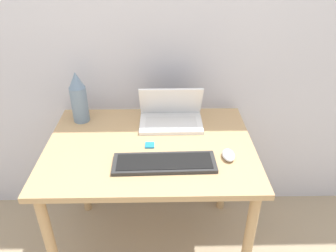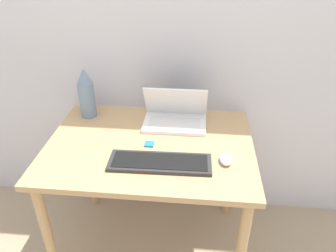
{
  "view_description": "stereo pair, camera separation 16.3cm",
  "coord_description": "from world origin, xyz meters",
  "px_view_note": "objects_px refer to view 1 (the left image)",
  "views": [
    {
      "loc": [
        0.07,
        -1.0,
        1.71
      ],
      "look_at": [
        0.09,
        0.4,
        0.87
      ],
      "focal_mm": 35.0,
      "sensor_mm": 36.0,
      "label": 1
    },
    {
      "loc": [
        0.23,
        -1.0,
        1.71
      ],
      "look_at": [
        0.09,
        0.4,
        0.87
      ],
      "focal_mm": 35.0,
      "sensor_mm": 36.0,
      "label": 2
    }
  ],
  "objects_px": {
    "keyboard": "(164,163)",
    "vase": "(79,98)",
    "mp3_player": "(150,145)",
    "laptop": "(171,115)",
    "mouse": "(228,155)"
  },
  "relations": [
    {
      "from": "keyboard",
      "to": "vase",
      "type": "bearing_deg",
      "value": 137.93
    },
    {
      "from": "mp3_player",
      "to": "keyboard",
      "type": "bearing_deg",
      "value": -65.3
    },
    {
      "from": "keyboard",
      "to": "mp3_player",
      "type": "bearing_deg",
      "value": 114.7
    },
    {
      "from": "laptop",
      "to": "mp3_player",
      "type": "xyz_separation_m",
      "value": [
        -0.11,
        -0.23,
        -0.04
      ]
    },
    {
      "from": "laptop",
      "to": "keyboard",
      "type": "bearing_deg",
      "value": -95.93
    },
    {
      "from": "laptop",
      "to": "mouse",
      "type": "height_order",
      "value": "laptop"
    },
    {
      "from": "laptop",
      "to": "mouse",
      "type": "xyz_separation_m",
      "value": [
        0.27,
        -0.34,
        -0.03
      ]
    },
    {
      "from": "laptop",
      "to": "mouse",
      "type": "distance_m",
      "value": 0.43
    },
    {
      "from": "mouse",
      "to": "vase",
      "type": "bearing_deg",
      "value": 154.2
    },
    {
      "from": "keyboard",
      "to": "mp3_player",
      "type": "xyz_separation_m",
      "value": [
        -0.07,
        0.16,
        -0.01
      ]
    },
    {
      "from": "laptop",
      "to": "vase",
      "type": "relative_size",
      "value": 1.18
    },
    {
      "from": "laptop",
      "to": "mp3_player",
      "type": "height_order",
      "value": "laptop"
    },
    {
      "from": "mouse",
      "to": "vase",
      "type": "distance_m",
      "value": 0.87
    },
    {
      "from": "mouse",
      "to": "mp3_player",
      "type": "xyz_separation_m",
      "value": [
        -0.38,
        0.11,
        -0.01
      ]
    },
    {
      "from": "laptop",
      "to": "keyboard",
      "type": "height_order",
      "value": "laptop"
    }
  ]
}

